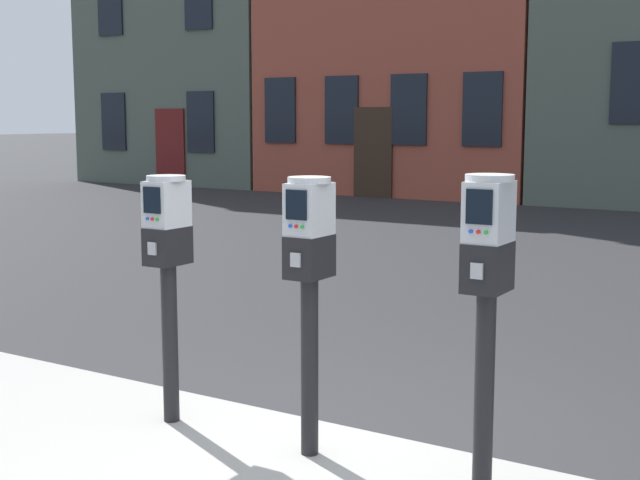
{
  "coord_description": "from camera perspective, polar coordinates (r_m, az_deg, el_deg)",
  "views": [
    {
      "loc": [
        2.28,
        -3.89,
        1.86
      ],
      "look_at": [
        -0.07,
        -0.15,
        1.24
      ],
      "focal_mm": 49.29,
      "sensor_mm": 36.0,
      "label": 1
    }
  ],
  "objects": [
    {
      "name": "ground_plane",
      "position": [
        4.88,
        1.68,
        -14.46
      ],
      "size": [
        160.0,
        160.0,
        0.0
      ],
      "primitive_type": "plane",
      "color": "#28282B"
    },
    {
      "name": "parking_meter_near_kerb",
      "position": [
        4.97,
        -9.86,
        -0.87
      ],
      "size": [
        0.22,
        0.25,
        1.4
      ],
      "rotation": [
        0.0,
        0.0,
        -1.57
      ],
      "color": "black",
      "rests_on": "sidewalk_slab"
    },
    {
      "name": "parking_meter_twin_adjacent",
      "position": [
        4.4,
        -0.7,
        -1.66
      ],
      "size": [
        0.22,
        0.25,
        1.43
      ],
      "rotation": [
        0.0,
        0.0,
        -1.57
      ],
      "color": "black",
      "rests_on": "sidewalk_slab"
    },
    {
      "name": "parking_meter_end_of_row",
      "position": [
        3.97,
        10.8,
        -2.4
      ],
      "size": [
        0.22,
        0.25,
        1.47
      ],
      "rotation": [
        0.0,
        0.0,
        -1.57
      ],
      "color": "black",
      "rests_on": "sidewalk_slab"
    },
    {
      "name": "townhouse_orange_brick",
      "position": [
        27.02,
        -6.38,
        14.1
      ],
      "size": [
        6.34,
        6.04,
        9.54
      ],
      "color": "#4C564C",
      "rests_on": "ground_plane"
    }
  ]
}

